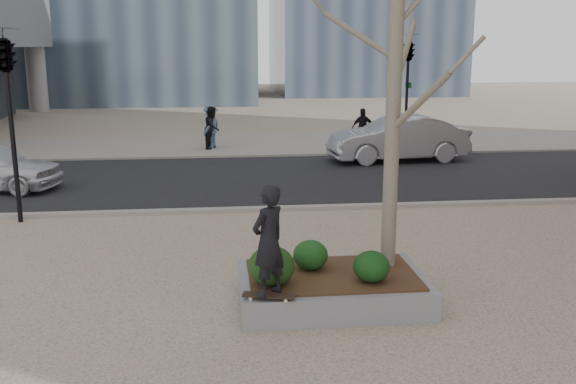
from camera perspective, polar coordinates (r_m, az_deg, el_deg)
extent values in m
plane|color=tan|center=(10.55, -1.54, -9.94)|extent=(120.00, 120.00, 0.00)
cube|color=black|center=(20.13, -3.90, 1.18)|extent=(60.00, 8.00, 0.02)
cube|color=gray|center=(27.01, -4.54, 4.19)|extent=(60.00, 6.00, 0.02)
cube|color=gray|center=(10.59, 3.92, -8.57)|extent=(3.00, 2.00, 0.45)
cube|color=#382314|center=(10.50, 3.94, -7.33)|extent=(2.70, 1.70, 0.04)
ellipsoid|color=black|center=(9.89, -1.47, -6.59)|extent=(0.72, 0.72, 0.61)
ellipsoid|color=#113614|center=(10.59, 2.02, -5.62)|extent=(0.58, 0.58, 0.49)
ellipsoid|color=#123913|center=(10.13, 7.42, -6.58)|extent=(0.58, 0.58, 0.49)
imported|color=black|center=(9.26, -1.75, -4.37)|extent=(0.71, 0.70, 1.65)
imported|color=#9A9BA2|center=(23.38, 9.74, 4.71)|extent=(5.04, 2.10, 1.62)
imported|color=black|center=(25.96, -6.74, 5.71)|extent=(0.87, 0.99, 1.70)
imported|color=#475E81|center=(26.16, -6.87, 5.81)|extent=(1.06, 1.30, 1.75)
imported|color=black|center=(26.33, 6.68, 5.69)|extent=(0.96, 0.46, 1.59)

